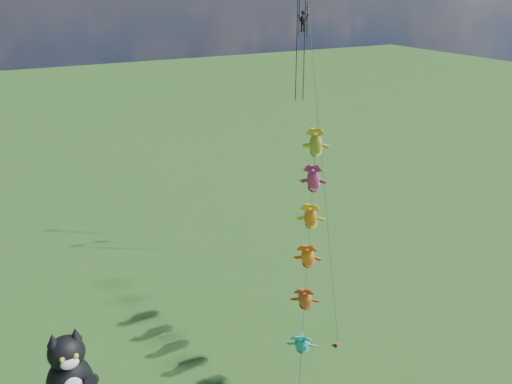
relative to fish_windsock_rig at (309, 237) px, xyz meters
name	(u,v)px	position (x,y,z in m)	size (l,w,h in m)	color
fish_windsock_rig	(309,237)	(0.00, 0.00, 0.00)	(9.75, 12.78, 16.59)	brown
parafoil_rig	(304,18)	(8.51, 14.32, 11.73)	(7.31, 16.38, 27.92)	brown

